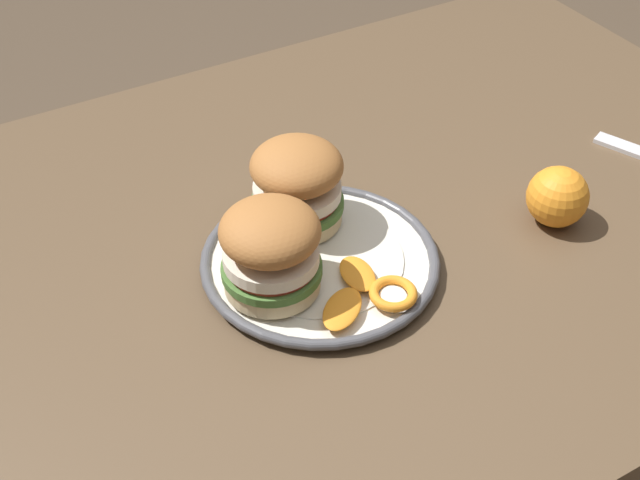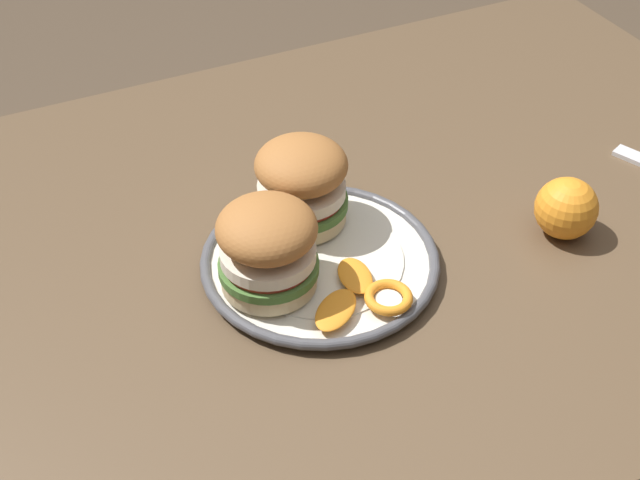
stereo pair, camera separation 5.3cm
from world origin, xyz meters
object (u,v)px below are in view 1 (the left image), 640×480
Objects in this scene: dining_table at (347,287)px; dinner_plate at (320,261)px; sandwich_half_left at (271,249)px; whole_orange at (557,197)px; sandwich_half_right at (297,183)px.

dinner_plate is (-0.07, -0.05, 0.11)m from dining_table.
dining_table is at bearing 36.68° from dinner_plate.
sandwich_half_left is at bearing -153.85° from dining_table.
whole_orange reaches higher than dining_table.
dining_table is at bearing 26.15° from sandwich_half_left.
dinner_plate reaches higher than dining_table.
dining_table is 8.45× the size of sandwich_half_right.
sandwich_half_left and sandwich_half_right have the same top height.
dinner_plate is 1.82× the size of sandwich_half_right.
sandwich_half_left reaches higher than whole_orange.
whole_orange is at bearing -28.88° from dining_table.
sandwich_half_left reaches higher than dinner_plate.
dining_table is 0.18m from sandwich_half_right.
sandwich_half_left is 0.35m from whole_orange.
dining_table is 8.35× the size of sandwich_half_left.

